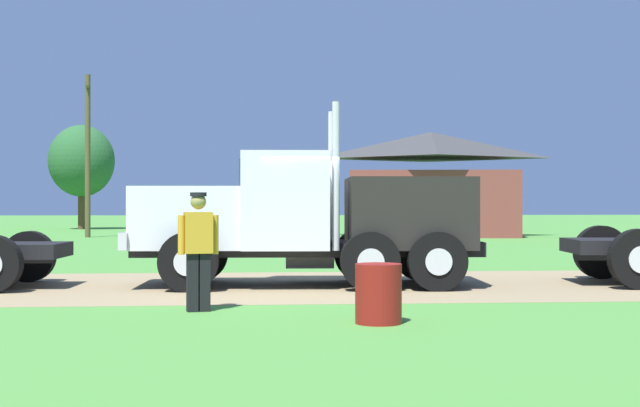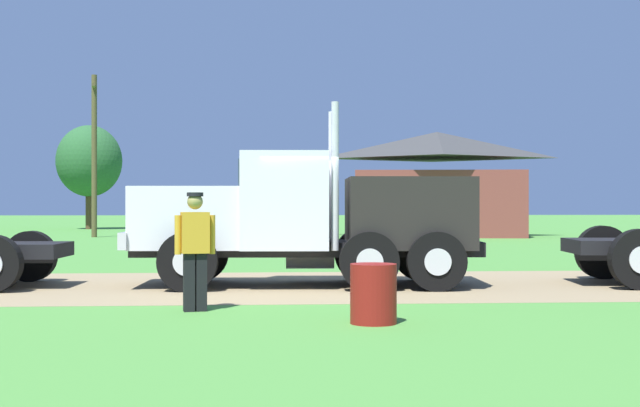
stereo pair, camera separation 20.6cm
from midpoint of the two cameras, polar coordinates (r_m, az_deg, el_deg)
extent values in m
plane|color=#498937|center=(17.18, 0.63, -5.43)|extent=(200.00, 200.00, 0.00)
cube|color=#907C59|center=(17.18, 0.63, -5.42)|extent=(120.00, 6.46, 0.01)
cube|color=black|center=(17.02, -0.48, -2.97)|extent=(6.82, 1.78, 0.28)
cube|color=white|center=(17.13, -8.28, -0.93)|extent=(2.20, 2.03, 1.21)
cube|color=silver|center=(17.31, -11.93, -2.32)|extent=(0.25, 2.13, 0.32)
cube|color=white|center=(16.99, -1.95, 0.18)|extent=(1.75, 2.29, 1.87)
cube|color=#2D3D4C|center=(17.03, -4.80, 1.44)|extent=(0.12, 1.85, 0.82)
cylinder|color=silver|center=(16.14, 1.37, 1.82)|extent=(0.14, 0.14, 2.79)
cylinder|color=silver|center=(17.89, 1.12, 1.64)|extent=(0.14, 0.14, 2.79)
cylinder|color=silver|center=(18.00, -0.33, -3.50)|extent=(1.02, 0.56, 0.52)
cube|color=black|center=(17.14, 6.18, -0.63)|extent=(2.49, 2.32, 1.39)
cylinder|color=black|center=(16.05, -8.39, -3.83)|extent=(1.12, 0.35, 1.11)
cylinder|color=silver|center=(15.89, -8.46, -3.87)|extent=(0.50, 0.06, 0.50)
cylinder|color=black|center=(18.24, -7.52, -3.37)|extent=(1.12, 0.35, 1.11)
cylinder|color=silver|center=(18.40, -7.46, -3.34)|extent=(0.50, 0.06, 0.50)
cylinder|color=black|center=(16.13, 8.08, -3.81)|extent=(1.12, 0.35, 1.11)
cylinder|color=silver|center=(15.98, 8.17, -3.85)|extent=(0.50, 0.06, 0.50)
cylinder|color=black|center=(18.32, 6.96, -3.35)|extent=(1.12, 0.35, 1.11)
cylinder|color=silver|center=(18.47, 6.89, -3.32)|extent=(0.50, 0.06, 0.50)
cylinder|color=black|center=(15.98, 3.64, -3.85)|extent=(1.12, 0.35, 1.11)
cylinder|color=silver|center=(15.82, 3.69, -3.89)|extent=(0.50, 0.06, 0.50)
cylinder|color=black|center=(18.18, 3.05, -3.38)|extent=(1.12, 0.35, 1.11)
cylinder|color=silver|center=(18.34, 3.01, -3.35)|extent=(0.50, 0.06, 0.50)
cylinder|color=black|center=(19.60, 18.47, -3.07)|extent=(1.17, 0.41, 1.15)
cylinder|color=silver|center=(19.75, 18.34, -3.05)|extent=(0.52, 0.09, 0.52)
cylinder|color=black|center=(17.34, 20.74, -3.48)|extent=(1.17, 0.41, 1.15)
cylinder|color=black|center=(18.91, -18.29, -3.33)|extent=(1.07, 0.34, 1.06)
cylinder|color=silver|center=(19.06, -18.15, -3.30)|extent=(0.48, 0.06, 0.48)
cube|color=gold|center=(13.13, -7.82, -1.92)|extent=(0.46, 0.34, 0.62)
sphere|color=#9E914D|center=(13.13, -7.82, 0.13)|extent=(0.24, 0.24, 0.24)
cylinder|color=black|center=(13.13, -7.82, 0.60)|extent=(0.25, 0.25, 0.06)
cube|color=black|center=(13.17, -8.21, -5.18)|extent=(0.19, 0.21, 0.88)
cube|color=black|center=(13.19, -7.43, -5.17)|extent=(0.19, 0.21, 0.88)
cylinder|color=gold|center=(13.10, -8.93, -2.06)|extent=(0.10, 0.10, 0.59)
cylinder|color=gold|center=(13.17, -6.71, -2.05)|extent=(0.10, 0.10, 0.59)
cylinder|color=maroon|center=(11.76, 4.05, -5.97)|extent=(0.63, 0.63, 0.81)
cube|color=brown|center=(42.93, 7.88, -0.03)|extent=(8.57, 5.95, 3.19)
pyramid|color=#383838|center=(43.02, 7.88, 3.85)|extent=(9.00, 6.25, 1.31)
cube|color=black|center=(40.31, 6.48, -0.73)|extent=(1.79, 0.27, 2.20)
cylinder|color=brown|center=(42.67, -14.57, 3.06)|extent=(0.26, 0.26, 7.78)
cube|color=brown|center=(42.97, -14.57, 7.44)|extent=(0.49, 2.19, 0.14)
cylinder|color=#513823|center=(55.95, -14.92, -0.29)|extent=(0.44, 0.44, 2.65)
ellipsoid|color=#27592D|center=(56.02, -14.92, 2.74)|extent=(4.08, 4.08, 4.49)
camera|label=1|loc=(0.10, -89.66, 0.00)|focal=48.39mm
camera|label=2|loc=(0.10, 90.34, 0.00)|focal=48.39mm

